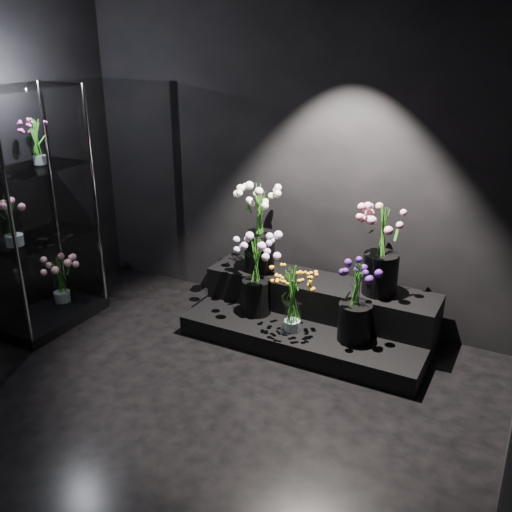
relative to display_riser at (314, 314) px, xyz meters
The scene contains 12 objects.
floor 1.67m from the display_riser, 104.23° to the right, with size 4.00×4.00×0.00m, color black.
wall_back 1.34m from the display_riser, 136.37° to the left, with size 4.00×4.00×0.00m, color black.
display_riser is the anchor object (origin of this frame).
display_case 2.43m from the display_riser, 157.86° to the right, with size 0.54×0.90×1.98m.
bouquet_orange_bells 0.40m from the display_riser, 101.79° to the right, with size 0.31×0.31×0.53m.
bouquet_lilac 0.60m from the display_riser, 159.62° to the right, with size 0.42×0.42×0.65m.
bouquet_purple 0.57m from the display_riser, 27.38° to the right, with size 0.39×0.39×0.62m.
bouquet_cream_roses 0.90m from the display_riser, behind, with size 0.49×0.49×0.77m.
bouquet_pink_roses 0.83m from the display_riser, 13.95° to the left, with size 0.44×0.44×0.72m.
bouquet_case_pink 2.54m from the display_riser, 153.27° to the right, with size 0.35×0.35×0.41m.
bouquet_case_magenta 2.64m from the display_riser, 161.41° to the right, with size 0.30×0.30×0.36m.
bouquet_case_base_pink 2.27m from the display_riser, 163.00° to the right, with size 0.35×0.35×0.45m.
Camera 1 is at (1.95, -2.34, 2.38)m, focal length 40.00 mm.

